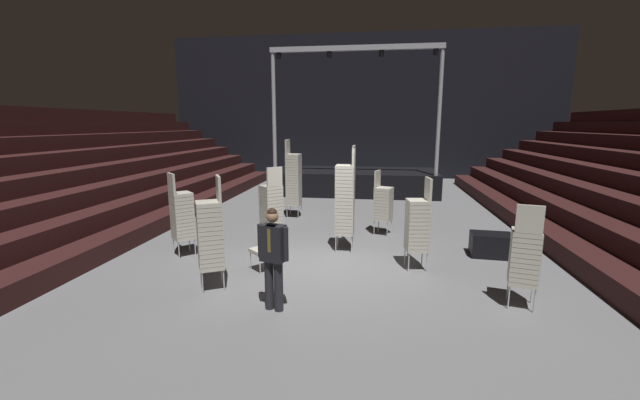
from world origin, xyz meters
name	(u,v)px	position (x,y,z in m)	size (l,w,h in m)	color
ground_plane	(330,268)	(0.00, 0.00, -0.05)	(22.00, 30.00, 0.10)	slate
arena_end_wall	(361,107)	(0.00, 15.00, 4.00)	(22.00, 0.30, 8.00)	black
bleacher_bank_left	(33,172)	(-8.00, 1.00, 1.80)	(6.00, 24.00, 3.60)	black
stage_riser	(355,179)	(0.00, 9.48, 0.60)	(7.14, 3.25, 6.07)	black
man_with_tie	(273,253)	(-0.69, -2.18, 0.98)	(0.57, 0.33, 1.73)	black
chair_stack_front_left	(182,215)	(-3.51, 0.23, 0.98)	(0.62, 0.62, 1.96)	#B2B5BA
chair_stack_front_right	(418,224)	(1.83, 0.11, 0.98)	(0.50, 0.50, 1.96)	#B2B5BA
chair_stack_mid_left	(525,256)	(3.42, -1.47, 0.90)	(0.53, 0.53, 1.79)	#B2B5BA
chair_stack_mid_right	(210,234)	(-2.06, -1.50, 1.07)	(0.60, 0.60, 2.14)	#B2B5BA
chair_stack_mid_centre	(383,203)	(1.15, 2.73, 0.90)	(0.56, 0.56, 1.79)	#B2B5BA
chair_stack_rear_left	(294,179)	(-1.74, 4.44, 1.28)	(0.47, 0.47, 2.56)	#B2B5BA
chair_stack_rear_right	(345,199)	(0.22, 1.16, 1.28)	(0.45, 0.45, 2.56)	#B2B5BA
chair_stack_rear_centre	(271,208)	(-1.58, 1.03, 1.03)	(0.62, 0.62, 2.05)	#B2B5BA
equipment_road_case	(491,245)	(3.64, 1.18, 0.27)	(0.90, 0.60, 0.55)	black
loose_chair_near_man	(266,246)	(-1.33, -0.41, 0.53)	(0.62, 0.62, 0.95)	#B2B5BA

